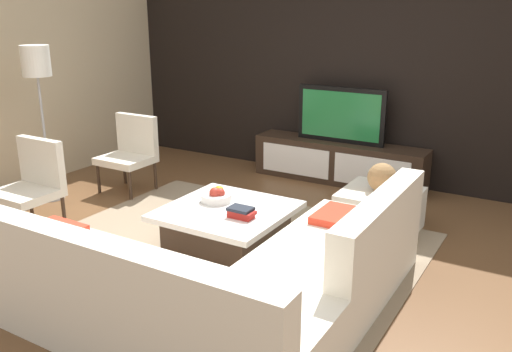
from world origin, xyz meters
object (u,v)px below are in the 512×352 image
object	(u,v)px
television	(341,115)
media_console	(339,162)
fruit_bowl	(217,196)
ottoman	(380,211)
decorative_ball	(382,177)
coffee_table	(227,227)
accent_chair_near	(33,180)
accent_chair_far	(131,149)
book_stack	(241,212)
floor_lamp	(37,72)
sectional_couch	(225,283)

from	to	relation	value
television	media_console	bearing A→B (deg)	-90.00
television	fruit_bowl	bearing A→B (deg)	-97.20
ottoman	decorative_ball	xyz separation A→B (m)	(0.00, 0.00, 0.34)
television	coffee_table	distance (m)	2.38
television	accent_chair_near	distance (m)	3.46
accent_chair_near	accent_chair_far	distance (m)	1.36
media_console	book_stack	size ratio (longest dim) A/B	9.35
fruit_bowl	decorative_ball	xyz separation A→B (m)	(1.20, 0.97, 0.10)
floor_lamp	accent_chair_far	xyz separation A→B (m)	(0.57, 0.71, -0.91)
coffee_table	book_stack	bearing A→B (deg)	-28.05
television	coffee_table	world-z (taller)	television
book_stack	fruit_bowl	bearing A→B (deg)	151.31
media_console	accent_chair_near	bearing A→B (deg)	-124.06
television	ottoman	size ratio (longest dim) A/B	1.55
accent_chair_far	decorative_ball	xyz separation A→B (m)	(2.89, 0.27, 0.04)
media_console	fruit_bowl	size ratio (longest dim) A/B	7.53
book_stack	floor_lamp	bearing A→B (deg)	175.53
book_stack	accent_chair_far	bearing A→B (deg)	156.24
accent_chair_far	book_stack	size ratio (longest dim) A/B	3.86
ottoman	decorative_ball	bearing A→B (deg)	0.00
ottoman	media_console	bearing A→B (deg)	127.06
floor_lamp	fruit_bowl	size ratio (longest dim) A/B	5.99
sectional_couch	fruit_bowl	distance (m)	1.34
accent_chair_near	decorative_ball	size ratio (longest dim) A/B	3.18
television	book_stack	xyz separation A→B (m)	(0.12, -2.41, -0.41)
accent_chair_near	ottoman	distance (m)	3.30
accent_chair_far	book_stack	world-z (taller)	accent_chair_far
sectional_couch	coffee_table	distance (m)	1.15
sectional_couch	accent_chair_far	size ratio (longest dim) A/B	2.81
sectional_couch	floor_lamp	distance (m)	3.42
sectional_couch	floor_lamp	size ratio (longest dim) A/B	1.45
accent_chair_far	sectional_couch	bearing A→B (deg)	-41.39
sectional_couch	ottoman	size ratio (longest dim) A/B	3.49
sectional_couch	decorative_ball	distance (m)	2.09
television	accent_chair_near	size ratio (longest dim) A/B	1.25
television	fruit_bowl	xyz separation A→B (m)	(-0.28, -2.20, -0.40)
media_console	book_stack	bearing A→B (deg)	-87.12
sectional_couch	floor_lamp	bearing A→B (deg)	160.91
media_console	coffee_table	world-z (taller)	media_console
ottoman	accent_chair_far	world-z (taller)	accent_chair_far
ottoman	book_stack	bearing A→B (deg)	-124.12
media_console	coffee_table	distance (m)	2.30
sectional_couch	decorative_ball	xyz separation A→B (m)	(0.40, 2.04, 0.26)
accent_chair_far	book_stack	xyz separation A→B (m)	(2.08, -0.92, -0.07)
sectional_couch	accent_chair_far	distance (m)	3.05
floor_lamp	sectional_couch	bearing A→B (deg)	-19.09
accent_chair_near	ottoman	bearing A→B (deg)	35.40
coffee_table	ottoman	world-z (taller)	ottoman
floor_lamp	ottoman	size ratio (longest dim) A/B	2.40
media_console	decorative_ball	bearing A→B (deg)	-52.94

